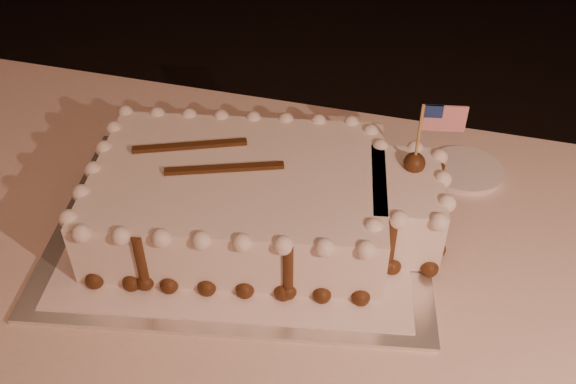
# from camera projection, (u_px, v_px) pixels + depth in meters

# --- Properties ---
(room_shell) EXTENTS (6.10, 8.10, 2.90)m
(room_shell) POSITION_uv_depth(u_px,v_px,m) (321.00, 107.00, 0.16)
(room_shell) COLOR black
(room_shell) RESTS_ON ground
(cake_board) EXTENTS (0.69, 0.56, 0.01)m
(cake_board) POSITION_uv_depth(u_px,v_px,m) (242.00, 225.00, 1.07)
(cake_board) COLOR silver
(cake_board) RESTS_ON banquet_table
(doily) EXTENTS (0.61, 0.51, 0.00)m
(doily) POSITION_uv_depth(u_px,v_px,m) (242.00, 223.00, 1.07)
(doily) COLOR white
(doily) RESTS_ON cake_board
(sheet_cake) EXTENTS (0.59, 0.40, 0.23)m
(sheet_cake) POSITION_uv_depth(u_px,v_px,m) (260.00, 199.00, 1.03)
(sheet_cake) COLOR white
(sheet_cake) RESTS_ON doily
(side_plate) EXTENTS (0.14, 0.14, 0.01)m
(side_plate) POSITION_uv_depth(u_px,v_px,m) (465.00, 170.00, 1.18)
(side_plate) COLOR white
(side_plate) RESTS_ON banquet_table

